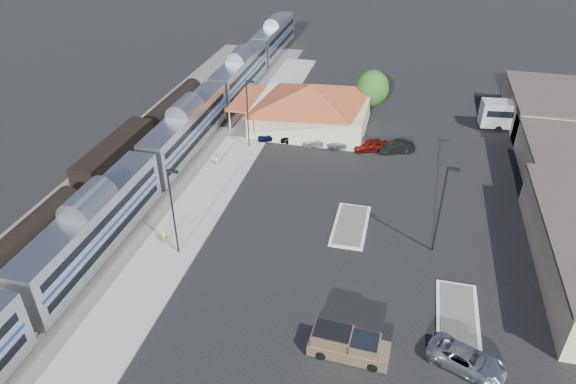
% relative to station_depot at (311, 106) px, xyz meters
% --- Properties ---
extents(ground, '(280.00, 280.00, 0.00)m').
position_rel_station_depot_xyz_m(ground, '(4.56, -24.00, -3.13)').
color(ground, black).
rests_on(ground, ground).
extents(railbed, '(16.00, 100.00, 0.12)m').
position_rel_station_depot_xyz_m(railbed, '(-16.44, -16.00, -3.07)').
color(railbed, '#4C4944').
rests_on(railbed, ground).
extents(platform, '(5.50, 92.00, 0.18)m').
position_rel_station_depot_xyz_m(platform, '(-7.44, -18.00, -3.04)').
color(platform, gray).
rests_on(platform, ground).
extents(passenger_train, '(3.00, 104.00, 5.55)m').
position_rel_station_depot_xyz_m(passenger_train, '(-13.44, -10.87, -0.26)').
color(passenger_train, silver).
rests_on(passenger_train, ground).
extents(freight_cars, '(2.80, 46.00, 4.00)m').
position_rel_station_depot_xyz_m(freight_cars, '(-19.44, -17.70, -1.21)').
color(freight_cars, black).
rests_on(freight_cars, ground).
extents(station_depot, '(18.35, 12.24, 6.20)m').
position_rel_station_depot_xyz_m(station_depot, '(0.00, 0.00, 0.00)').
color(station_depot, beige).
rests_on(station_depot, ground).
extents(traffic_island_south, '(3.30, 7.50, 0.21)m').
position_rel_station_depot_xyz_m(traffic_island_south, '(8.56, -22.00, -3.03)').
color(traffic_island_south, silver).
rests_on(traffic_island_south, ground).
extents(traffic_island_north, '(3.30, 7.50, 0.21)m').
position_rel_station_depot_xyz_m(traffic_island_north, '(18.56, -32.00, -3.03)').
color(traffic_island_north, silver).
rests_on(traffic_island_north, ground).
extents(lamp_plat_s, '(1.08, 0.25, 9.00)m').
position_rel_station_depot_xyz_m(lamp_plat_s, '(-6.34, -30.00, 2.21)').
color(lamp_plat_s, black).
rests_on(lamp_plat_s, ground).
extents(lamp_plat_n, '(1.08, 0.25, 9.00)m').
position_rel_station_depot_xyz_m(lamp_plat_n, '(-6.34, -8.00, 2.21)').
color(lamp_plat_n, black).
rests_on(lamp_plat_n, ground).
extents(lamp_lot, '(1.08, 0.25, 9.00)m').
position_rel_station_depot_xyz_m(lamp_lot, '(16.66, -24.00, 2.21)').
color(lamp_lot, black).
rests_on(lamp_lot, ground).
extents(tree_depot, '(4.71, 4.71, 6.63)m').
position_rel_station_depot_xyz_m(tree_depot, '(7.56, 6.00, 0.89)').
color(tree_depot, '#382314').
rests_on(tree_depot, ground).
extents(pickup_truck, '(5.98, 2.43, 2.03)m').
position_rel_station_depot_xyz_m(pickup_truck, '(10.60, -37.99, -2.17)').
color(pickup_truck, '#997E5E').
rests_on(pickup_truck, ground).
extents(suv, '(6.13, 4.51, 1.55)m').
position_rel_station_depot_xyz_m(suv, '(18.92, -37.11, -2.36)').
color(suv, '#A8ACB0').
rests_on(suv, ground).
extents(coach_bus, '(12.32, 3.93, 3.88)m').
position_rel_station_depot_xyz_m(coach_bus, '(28.56, 5.99, -0.89)').
color(coach_bus, silver).
rests_on(coach_bus, ground).
extents(person_a, '(0.62, 0.73, 1.68)m').
position_rel_station_depot_xyz_m(person_a, '(-8.18, -29.10, -2.11)').
color(person_a, '#96B638').
rests_on(person_a, platform).
extents(person_b, '(0.67, 0.82, 1.58)m').
position_rel_station_depot_xyz_m(person_b, '(-8.82, -13.58, -2.16)').
color(person_b, silver).
rests_on(person_b, platform).
extents(parked_car_a, '(4.64, 3.07, 1.47)m').
position_rel_station_depot_xyz_m(parked_car_a, '(-3.94, -5.20, -2.40)').
color(parked_car_a, '#0B153A').
rests_on(parked_car_a, ground).
extents(parked_car_b, '(4.70, 2.86, 1.46)m').
position_rel_station_depot_xyz_m(parked_car_b, '(-0.82, -4.90, -2.40)').
color(parked_car_b, black).
rests_on(parked_car_b, ground).
extents(parked_car_c, '(5.21, 3.21, 1.41)m').
position_rel_station_depot_xyz_m(parked_car_c, '(2.38, -5.20, -2.43)').
color(parked_car_c, silver).
rests_on(parked_car_c, ground).
extents(parked_car_d, '(5.72, 3.88, 1.46)m').
position_rel_station_depot_xyz_m(parked_car_d, '(5.58, -4.90, -2.40)').
color(parked_car_d, '#94979C').
rests_on(parked_car_d, ground).
extents(parked_car_e, '(4.79, 3.15, 1.52)m').
position_rel_station_depot_xyz_m(parked_car_e, '(8.78, -5.20, -2.37)').
color(parked_car_e, maroon).
rests_on(parked_car_e, ground).
extents(parked_car_f, '(4.73, 2.93, 1.47)m').
position_rel_station_depot_xyz_m(parked_car_f, '(11.98, -4.90, -2.40)').
color(parked_car_f, black).
rests_on(parked_car_f, ground).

